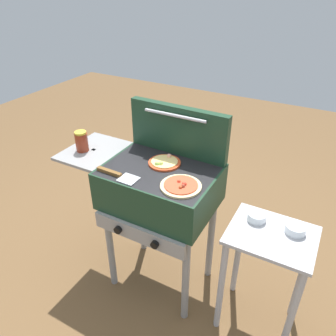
# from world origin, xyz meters

# --- Properties ---
(ground_plane) EXTENTS (8.00, 8.00, 0.00)m
(ground_plane) POSITION_xyz_m (0.00, 0.00, 0.00)
(ground_plane) COLOR brown
(grill) EXTENTS (0.96, 0.53, 0.90)m
(grill) POSITION_xyz_m (-0.01, -0.00, 0.76)
(grill) COLOR #193823
(grill) RESTS_ON ground_plane
(grill_lid_open) EXTENTS (0.63, 0.09, 0.30)m
(grill_lid_open) POSITION_xyz_m (0.00, 0.21, 1.05)
(grill_lid_open) COLOR #193823
(grill_lid_open) RESTS_ON grill
(pizza_cheese) EXTENTS (0.19, 0.19, 0.04)m
(pizza_cheese) POSITION_xyz_m (-0.01, 0.06, 0.91)
(pizza_cheese) COLOR #C64723
(pizza_cheese) RESTS_ON grill
(pizza_pepperoni) EXTENTS (0.22, 0.22, 0.03)m
(pizza_pepperoni) POSITION_xyz_m (0.18, -0.11, 0.91)
(pizza_pepperoni) COLOR beige
(pizza_pepperoni) RESTS_ON grill
(sauce_jar) EXTENTS (0.08, 0.08, 0.13)m
(sauce_jar) POSITION_xyz_m (-0.53, -0.04, 0.96)
(sauce_jar) COLOR maroon
(sauce_jar) RESTS_ON grill
(spatula) EXTENTS (0.26, 0.09, 0.02)m
(spatula) POSITION_xyz_m (-0.17, -0.18, 0.91)
(spatula) COLOR #B7BABF
(spatula) RESTS_ON grill
(prep_table) EXTENTS (0.44, 0.36, 0.70)m
(prep_table) POSITION_xyz_m (0.66, 0.00, 0.51)
(prep_table) COLOR #B2B2B7
(prep_table) RESTS_ON ground_plane
(topping_bowl_near) EXTENTS (0.10, 0.10, 0.04)m
(topping_bowl_near) POSITION_xyz_m (0.56, 0.07, 0.72)
(topping_bowl_near) COLOR silver
(topping_bowl_near) RESTS_ON prep_table
(topping_bowl_far) EXTENTS (0.10, 0.10, 0.04)m
(topping_bowl_far) POSITION_xyz_m (0.76, 0.07, 0.72)
(topping_bowl_far) COLOR silver
(topping_bowl_far) RESTS_ON prep_table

